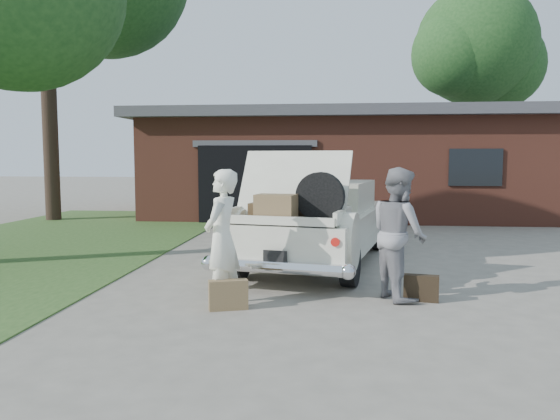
# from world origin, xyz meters

# --- Properties ---
(ground) EXTENTS (90.00, 90.00, 0.00)m
(ground) POSITION_xyz_m (0.00, 0.00, 0.00)
(ground) COLOR gray
(ground) RESTS_ON ground
(grass_strip) EXTENTS (6.00, 16.00, 0.02)m
(grass_strip) POSITION_xyz_m (-5.50, 3.00, 0.01)
(grass_strip) COLOR #2D4C1E
(grass_strip) RESTS_ON ground
(house) EXTENTS (12.80, 7.80, 3.30)m
(house) POSITION_xyz_m (0.98, 11.47, 1.67)
(house) COLOR brown
(house) RESTS_ON ground
(tree_right) EXTENTS (5.82, 5.06, 9.16)m
(tree_right) POSITION_xyz_m (6.68, 17.26, 6.34)
(tree_right) COLOR #38281E
(tree_right) RESTS_ON ground
(sedan) EXTENTS (2.88, 5.30, 1.96)m
(sedan) POSITION_xyz_m (0.49, 2.35, 0.74)
(sedan) COLOR white
(sedan) RESTS_ON ground
(woman_left) EXTENTS (0.52, 0.69, 1.71)m
(woman_left) POSITION_xyz_m (-0.61, -0.57, 0.85)
(woman_left) COLOR white
(woman_left) RESTS_ON ground
(woman_right) EXTENTS (0.92, 1.02, 1.73)m
(woman_right) POSITION_xyz_m (1.63, 0.03, 0.86)
(woman_right) COLOR gray
(woman_right) RESTS_ON ground
(suitcase_left) EXTENTS (0.50, 0.29, 0.37)m
(suitcase_left) POSITION_xyz_m (-0.49, -0.76, 0.18)
(suitcase_left) COLOR olive
(suitcase_left) RESTS_ON ground
(suitcase_right) EXTENTS (0.46, 0.22, 0.34)m
(suitcase_right) POSITION_xyz_m (1.91, -0.11, 0.17)
(suitcase_right) COLOR black
(suitcase_right) RESTS_ON ground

